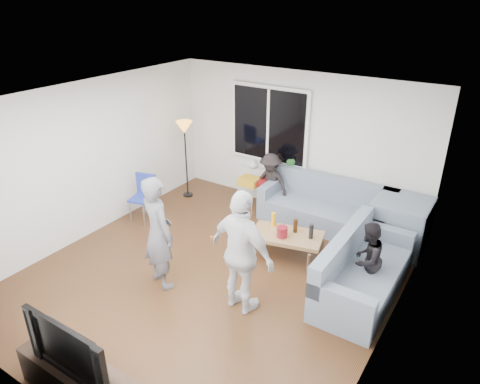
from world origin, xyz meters
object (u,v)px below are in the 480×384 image
Objects in this scene: sofa_back_section at (325,205)px; player_right at (242,253)px; coffee_table at (286,245)px; side_chair at (143,199)px; spectator_right at (367,259)px; spectator_back at (270,182)px; sofa_right_section at (365,267)px; television at (76,345)px; player_left at (158,233)px; floor_lamp at (186,160)px.

sofa_back_section is 2.69m from player_right.
coffee_table is 2.77m from side_chair.
spectator_right reaches higher than side_chair.
spectator_back is (-1.13, 0.03, 0.15)m from sofa_back_section.
sofa_right_section is 2.79m from spectator_back.
coffee_table is at bearing 82.38° from television.
spectator_back is at bearing 28.93° from side_chair.
television is (0.54, -4.80, 0.19)m from spectator_back.
player_right is (-0.03, -2.66, 0.43)m from sofa_back_section.
player_right reaches higher than spectator_back.
television is (0.71, -1.94, -0.08)m from player_left.
spectator_back is at bearing -57.95° from player_right.
side_chair is at bearing -90.00° from floor_lamp.
side_chair is 0.77× the size of television.
floor_lamp is at bearing -29.64° from player_right.
coffee_table is at bearing -48.89° from spectator_back.
television is (-0.55, -2.11, -0.09)m from player_right.
player_right is at bearing 75.30° from television.
player_right is 1.77m from spectator_right.
player_left reaches higher than side_chair.
side_chair is (-2.74, -0.36, 0.23)m from coffee_table.
sofa_right_section is 1.84× the size of spectator_right.
sofa_right_section is at bearing -30.36° from spectator_back.
player_right reaches higher than coffee_table.
player_left reaches higher than coffee_table.
player_right is 1.58× the size of spectator_right.
player_left is at bearing -58.02° from floor_lamp.
spectator_back is at bearing 178.47° from sofa_back_section.
side_chair is 2.03m from player_left.
spectator_right is at bearing 61.54° from television.
spectator_right reaches higher than coffee_table.
sofa_right_section is (1.22, -1.47, 0.00)m from sofa_back_section.
spectator_back is at bearing 128.83° from coffee_table.
sofa_right_section is 2.33× the size of side_chair.
sofa_right_section is 1.79× the size of television.
sofa_back_section is at bearing -128.87° from spectator_right.
player_left is (1.56, -2.50, 0.06)m from floor_lamp.
spectator_right reaches higher than sofa_back_section.
floor_lamp reaches higher than sofa_back_section.
side_chair is 3.92m from television.
spectator_back reaches higher than coffee_table.
player_left is 1.54× the size of spectator_right.
spectator_right is 3.79m from television.
spectator_right is (2.51, 1.39, -0.29)m from player_left.
coffee_table is at bearing -18.16° from floor_lamp.
floor_lamp is at bearing 75.60° from side_chair.
spectator_back is (-1.02, 1.26, 0.37)m from coffee_table.
floor_lamp is (0.00, 1.26, 0.35)m from side_chair.
sofa_right_section is at bearing -50.35° from sofa_back_section.
spectator_right is (1.25, 1.21, -0.31)m from player_right.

